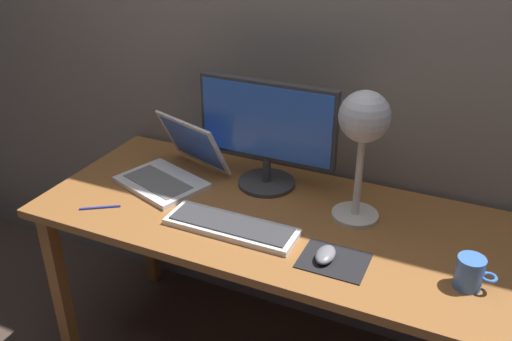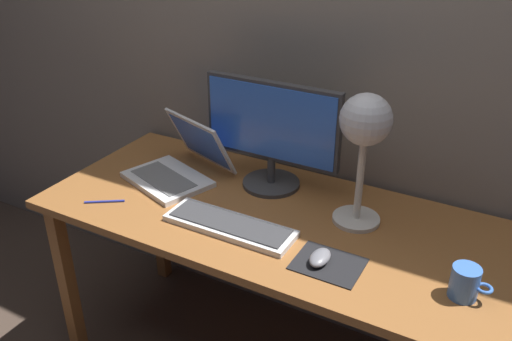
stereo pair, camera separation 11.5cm
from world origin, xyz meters
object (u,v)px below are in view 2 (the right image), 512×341
monitor (272,130)px  mouse (320,258)px  coffee_mug (465,283)px  keyboard_main (230,225)px  desk_lamp (365,130)px  laptop (183,161)px  pen (104,202)px

monitor → mouse: bearing=-45.6°
coffee_mug → mouse: bearing=-172.8°
keyboard_main → desk_lamp: desk_lamp is taller
monitor → laptop: monitor is taller
keyboard_main → pen: size_ratio=3.14×
keyboard_main → coffee_mug: bearing=1.6°
desk_lamp → pen: (-0.82, -0.32, -0.33)m
monitor → desk_lamp: desk_lamp is taller
monitor → desk_lamp: (0.36, -0.08, 0.10)m
keyboard_main → desk_lamp: bearing=35.0°
mouse → laptop: bearing=159.1°
monitor → desk_lamp: 0.39m
monitor → coffee_mug: monitor is taller
keyboard_main → pen: keyboard_main is taller
keyboard_main → desk_lamp: 0.53m
mouse → desk_lamp: bearing=86.8°
mouse → pen: bearing=-176.9°
desk_lamp → mouse: desk_lamp is taller
desk_lamp → coffee_mug: size_ratio=3.98×
keyboard_main → laptop: bearing=146.7°
laptop → mouse: size_ratio=4.29×
mouse → coffee_mug: 0.40m
keyboard_main → laptop: (-0.35, 0.23, 0.05)m
mouse → coffee_mug: (0.40, 0.05, 0.03)m
keyboard_main → pen: bearing=-171.2°
mouse → pen: (-0.80, -0.04, -0.02)m
desk_lamp → coffee_mug: desk_lamp is taller
monitor → mouse: monitor is taller
laptop → monitor: bearing=16.0°
coffee_mug → pen: size_ratio=0.80×
desk_lamp → pen: 0.94m
monitor → coffee_mug: (0.75, -0.30, -0.18)m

